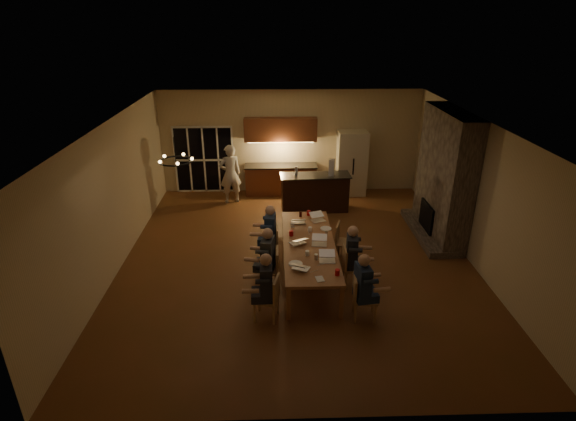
{
  "coord_description": "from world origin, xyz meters",
  "views": [
    {
      "loc": [
        -0.48,
        -9.12,
        5.27
      ],
      "look_at": [
        -0.19,
        0.3,
        1.12
      ],
      "focal_mm": 28.0,
      "sensor_mm": 36.0,
      "label": 1
    }
  ],
  "objects_px": {
    "refrigerator": "(352,163)",
    "can_cola": "(301,214)",
    "can_silver": "(316,257)",
    "redcup_far": "(309,213)",
    "chair_left_mid": "(268,269)",
    "plate_left": "(296,264)",
    "chair_right_far": "(346,242)",
    "mug_front": "(307,253)",
    "person_right_mid": "(351,256)",
    "redcup_near": "(337,272)",
    "standing_person": "(230,174)",
    "plate_far": "(326,229)",
    "laptop_a": "(301,263)",
    "can_right": "(326,234)",
    "laptop_e": "(298,218)",
    "plate_near": "(326,255)",
    "chair_left_far": "(269,245)",
    "bar_bottle": "(296,171)",
    "mug_mid": "(310,229)",
    "person_left_far": "(270,234)",
    "redcup_mid": "(291,233)",
    "laptop_d": "(319,240)",
    "chandelier": "(176,161)",
    "chair_right_near": "(365,298)",
    "dining_table": "(309,258)",
    "chair_left_near": "(266,298)",
    "person_left_mid": "(268,259)",
    "mug_back": "(292,225)",
    "laptop_f": "(318,217)",
    "chair_right_mid": "(354,267)",
    "person_right_near": "(362,288)",
    "bar_blender": "(332,167)",
    "laptop_c": "(298,238)",
    "person_left_near": "(266,287)"
  },
  "relations": [
    {
      "from": "laptop_e",
      "to": "mug_mid",
      "type": "distance_m",
      "value": 0.53
    },
    {
      "from": "can_right",
      "to": "plate_left",
      "type": "height_order",
      "value": "can_right"
    },
    {
      "from": "person_right_mid",
      "to": "person_left_far",
      "type": "height_order",
      "value": "same"
    },
    {
      "from": "laptop_f",
      "to": "chair_left_mid",
      "type": "bearing_deg",
      "value": -143.89
    },
    {
      "from": "chair_right_far",
      "to": "can_cola",
      "type": "height_order",
      "value": "chair_right_far"
    },
    {
      "from": "refrigerator",
      "to": "bar_bottle",
      "type": "bearing_deg",
      "value": -144.71
    },
    {
      "from": "person_left_near",
      "to": "person_right_near",
      "type": "relative_size",
      "value": 1.0
    },
    {
      "from": "mug_back",
      "to": "laptop_f",
      "type": "bearing_deg",
      "value": 27.13
    },
    {
      "from": "standing_person",
      "to": "redcup_mid",
      "type": "distance_m",
      "value": 4.16
    },
    {
      "from": "mug_mid",
      "to": "can_cola",
      "type": "distance_m",
      "value": 0.82
    },
    {
      "from": "chair_left_mid",
      "to": "plate_near",
      "type": "height_order",
      "value": "chair_left_mid"
    },
    {
      "from": "laptop_a",
      "to": "laptop_d",
      "type": "relative_size",
      "value": 1.0
    },
    {
      "from": "laptop_a",
      "to": "redcup_near",
      "type": "height_order",
      "value": "laptop_a"
    },
    {
      "from": "refrigerator",
      "to": "chair_right_near",
      "type": "relative_size",
      "value": 2.25
    },
    {
      "from": "chair_left_far",
      "to": "bar_bottle",
      "type": "bearing_deg",
      "value": 165.94
    },
    {
      "from": "redcup_mid",
      "to": "plate_left",
      "type": "bearing_deg",
      "value": -88.07
    },
    {
      "from": "person_right_near",
      "to": "bar_blender",
      "type": "bearing_deg",
      "value": -8.41
    },
    {
      "from": "chair_left_far",
      "to": "laptop_d",
      "type": "height_order",
      "value": "laptop_d"
    },
    {
      "from": "refrigerator",
      "to": "redcup_mid",
      "type": "relative_size",
      "value": 16.67
    },
    {
      "from": "person_left_mid",
      "to": "chair_left_far",
      "type": "bearing_deg",
      "value": -167.85
    },
    {
      "from": "laptop_e",
      "to": "plate_near",
      "type": "relative_size",
      "value": 1.36
    },
    {
      "from": "can_silver",
      "to": "laptop_f",
      "type": "bearing_deg",
      "value": 83.39
    },
    {
      "from": "chair_right_far",
      "to": "chandelier",
      "type": "distance_m",
      "value": 4.28
    },
    {
      "from": "redcup_mid",
      "to": "dining_table",
      "type": "bearing_deg",
      "value": -45.06
    },
    {
      "from": "chair_left_near",
      "to": "can_right",
      "type": "height_order",
      "value": "chair_left_near"
    },
    {
      "from": "person_left_mid",
      "to": "refrigerator",
      "type": "bearing_deg",
      "value": 166.4
    },
    {
      "from": "person_left_mid",
      "to": "mug_mid",
      "type": "relative_size",
      "value": 13.8
    },
    {
      "from": "chair_left_far",
      "to": "chair_right_far",
      "type": "relative_size",
      "value": 1.0
    },
    {
      "from": "chair_right_far",
      "to": "mug_back",
      "type": "height_order",
      "value": "chair_right_far"
    },
    {
      "from": "chair_right_far",
      "to": "mug_front",
      "type": "height_order",
      "value": "chair_right_far"
    },
    {
      "from": "standing_person",
      "to": "plate_far",
      "type": "relative_size",
      "value": 6.94
    },
    {
      "from": "chair_left_mid",
      "to": "plate_left",
      "type": "height_order",
      "value": "chair_left_mid"
    },
    {
      "from": "refrigerator",
      "to": "can_cola",
      "type": "distance_m",
      "value": 3.83
    },
    {
      "from": "redcup_mid",
      "to": "plate_near",
      "type": "height_order",
      "value": "redcup_mid"
    },
    {
      "from": "person_left_far",
      "to": "can_cola",
      "type": "bearing_deg",
      "value": 142.78
    },
    {
      "from": "person_right_mid",
      "to": "redcup_near",
      "type": "bearing_deg",
      "value": 160.12
    },
    {
      "from": "chair_left_near",
      "to": "chair_left_far",
      "type": "xyz_separation_m",
      "value": [
        0.03,
        2.09,
        0.0
      ]
    },
    {
      "from": "laptop_d",
      "to": "mug_mid",
      "type": "xyz_separation_m",
      "value": [
        -0.15,
        0.66,
        -0.06
      ]
    },
    {
      "from": "can_silver",
      "to": "redcup_far",
      "type": "bearing_deg",
      "value": 89.79
    },
    {
      "from": "mug_mid",
      "to": "redcup_mid",
      "type": "xyz_separation_m",
      "value": [
        -0.43,
        -0.21,
        0.01
      ]
    },
    {
      "from": "chair_left_far",
      "to": "can_cola",
      "type": "xyz_separation_m",
      "value": [
        0.77,
        0.85,
        0.37
      ]
    },
    {
      "from": "laptop_a",
      "to": "plate_left",
      "type": "distance_m",
      "value": 0.21
    },
    {
      "from": "can_silver",
      "to": "can_right",
      "type": "bearing_deg",
      "value": 72.83
    },
    {
      "from": "chair_left_far",
      "to": "person_right_near",
      "type": "xyz_separation_m",
      "value": [
        1.73,
        -2.18,
        0.24
      ]
    },
    {
      "from": "redcup_near",
      "to": "laptop_a",
      "type": "bearing_deg",
      "value": 158.38
    },
    {
      "from": "chair_right_mid",
      "to": "person_right_near",
      "type": "xyz_separation_m",
      "value": [
        -0.05,
        -1.16,
        0.24
      ]
    },
    {
      "from": "person_right_mid",
      "to": "laptop_f",
      "type": "xyz_separation_m",
      "value": [
        -0.54,
        1.62,
        0.17
      ]
    },
    {
      "from": "laptop_e",
      "to": "redcup_far",
      "type": "xyz_separation_m",
      "value": [
        0.27,
        0.41,
        -0.05
      ]
    },
    {
      "from": "mug_front",
      "to": "can_silver",
      "type": "distance_m",
      "value": 0.24
    },
    {
      "from": "laptop_c",
      "to": "laptop_f",
      "type": "xyz_separation_m",
      "value": [
        0.54,
        1.11,
        0.0
      ]
    }
  ]
}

